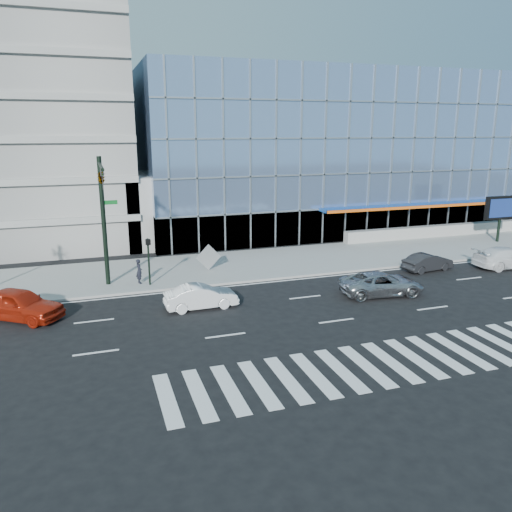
{
  "coord_description": "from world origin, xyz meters",
  "views": [
    {
      "loc": [
        -11.77,
        -25.77,
        9.69
      ],
      "look_at": [
        -2.07,
        3.0,
        1.98
      ],
      "focal_mm": 35.0,
      "sensor_mm": 36.0,
      "label": 1
    }
  ],
  "objects_px": {
    "traffic_signal": "(102,192)",
    "red_sedan": "(18,304)",
    "tilted_panel": "(208,257)",
    "white_sedan": "(201,297)",
    "pedestrian": "(139,271)",
    "silver_suv": "(382,284)",
    "white_suv": "(508,258)",
    "dark_sedan": "(428,262)",
    "ped_signal_post": "(149,254)",
    "marquee_sign": "(501,209)"
  },
  "relations": [
    {
      "from": "ped_signal_post",
      "to": "white_sedan",
      "type": "relative_size",
      "value": 0.74
    },
    {
      "from": "dark_sedan",
      "to": "white_sedan",
      "type": "bearing_deg",
      "value": 90.23
    },
    {
      "from": "ped_signal_post",
      "to": "marquee_sign",
      "type": "xyz_separation_m",
      "value": [
        30.5,
        3.05,
        0.93
      ]
    },
    {
      "from": "silver_suv",
      "to": "white_suv",
      "type": "relative_size",
      "value": 0.98
    },
    {
      "from": "white_suv",
      "to": "pedestrian",
      "type": "xyz_separation_m",
      "value": [
        -25.63,
        4.13,
        0.2
      ]
    },
    {
      "from": "traffic_signal",
      "to": "marquee_sign",
      "type": "bearing_deg",
      "value": 5.92
    },
    {
      "from": "white_sedan",
      "to": "traffic_signal",
      "type": "bearing_deg",
      "value": 45.64
    },
    {
      "from": "silver_suv",
      "to": "dark_sedan",
      "type": "relative_size",
      "value": 1.34
    },
    {
      "from": "white_sedan",
      "to": "tilted_panel",
      "type": "bearing_deg",
      "value": -18.12
    },
    {
      "from": "marquee_sign",
      "to": "pedestrian",
      "type": "distance_m",
      "value": 31.26
    },
    {
      "from": "marquee_sign",
      "to": "red_sedan",
      "type": "xyz_separation_m",
      "value": [
        -37.69,
        -6.42,
        -2.25
      ]
    },
    {
      "from": "white_sedan",
      "to": "tilted_panel",
      "type": "height_order",
      "value": "tilted_panel"
    },
    {
      "from": "marquee_sign",
      "to": "tilted_panel",
      "type": "distance_m",
      "value": 26.27
    },
    {
      "from": "marquee_sign",
      "to": "traffic_signal",
      "type": "bearing_deg",
      "value": -174.08
    },
    {
      "from": "ped_signal_post",
      "to": "red_sedan",
      "type": "bearing_deg",
      "value": -154.92
    },
    {
      "from": "tilted_panel",
      "to": "white_suv",
      "type": "bearing_deg",
      "value": -21.32
    },
    {
      "from": "white_suv",
      "to": "tilted_panel",
      "type": "distance_m",
      "value": 21.51
    },
    {
      "from": "red_sedan",
      "to": "tilted_panel",
      "type": "relative_size",
      "value": 3.7
    },
    {
      "from": "silver_suv",
      "to": "red_sedan",
      "type": "bearing_deg",
      "value": 90.01
    },
    {
      "from": "white_suv",
      "to": "dark_sedan",
      "type": "height_order",
      "value": "white_suv"
    },
    {
      "from": "silver_suv",
      "to": "dark_sedan",
      "type": "xyz_separation_m",
      "value": [
        6.0,
        3.56,
        -0.08
      ]
    },
    {
      "from": "white_suv",
      "to": "red_sedan",
      "type": "xyz_separation_m",
      "value": [
        -32.24,
        0.19,
        0.07
      ]
    },
    {
      "from": "white_suv",
      "to": "white_sedan",
      "type": "relative_size",
      "value": 1.27
    },
    {
      "from": "white_sedan",
      "to": "pedestrian",
      "type": "distance_m",
      "value": 6.05
    },
    {
      "from": "dark_sedan",
      "to": "tilted_panel",
      "type": "distance_m",
      "value": 15.44
    },
    {
      "from": "marquee_sign",
      "to": "dark_sedan",
      "type": "xyz_separation_m",
      "value": [
        -11.45,
        -5.48,
        -2.45
      ]
    },
    {
      "from": "marquee_sign",
      "to": "red_sedan",
      "type": "relative_size",
      "value": 0.83
    },
    {
      "from": "ped_signal_post",
      "to": "silver_suv",
      "type": "height_order",
      "value": "ped_signal_post"
    },
    {
      "from": "white_suv",
      "to": "red_sedan",
      "type": "height_order",
      "value": "red_sedan"
    },
    {
      "from": "white_suv",
      "to": "dark_sedan",
      "type": "bearing_deg",
      "value": 83.01
    },
    {
      "from": "marquee_sign",
      "to": "white_suv",
      "type": "relative_size",
      "value": 0.78
    },
    {
      "from": "white_suv",
      "to": "tilted_panel",
      "type": "xyz_separation_m",
      "value": [
        -20.72,
        5.75,
        0.32
      ]
    },
    {
      "from": "traffic_signal",
      "to": "red_sedan",
      "type": "distance_m",
      "value": 7.72
    },
    {
      "from": "dark_sedan",
      "to": "pedestrian",
      "type": "distance_m",
      "value": 19.86
    },
    {
      "from": "traffic_signal",
      "to": "tilted_panel",
      "type": "bearing_deg",
      "value": 20.62
    },
    {
      "from": "silver_suv",
      "to": "pedestrian",
      "type": "height_order",
      "value": "pedestrian"
    },
    {
      "from": "traffic_signal",
      "to": "silver_suv",
      "type": "xyz_separation_m",
      "value": [
        15.54,
        -5.62,
        -5.47
      ]
    },
    {
      "from": "silver_suv",
      "to": "white_suv",
      "type": "distance_m",
      "value": 12.24
    },
    {
      "from": "marquee_sign",
      "to": "white_sedan",
      "type": "distance_m",
      "value": 29.42
    },
    {
      "from": "dark_sedan",
      "to": "pedestrian",
      "type": "height_order",
      "value": "pedestrian"
    },
    {
      "from": "white_sedan",
      "to": "pedestrian",
      "type": "bearing_deg",
      "value": 26.39
    },
    {
      "from": "ped_signal_post",
      "to": "dark_sedan",
      "type": "distance_m",
      "value": 19.26
    },
    {
      "from": "traffic_signal",
      "to": "pedestrian",
      "type": "bearing_deg",
      "value": 26.29
    },
    {
      "from": "traffic_signal",
      "to": "marquee_sign",
      "type": "distance_m",
      "value": 33.32
    },
    {
      "from": "tilted_panel",
      "to": "traffic_signal",
      "type": "bearing_deg",
      "value": -165.18
    },
    {
      "from": "traffic_signal",
      "to": "dark_sedan",
      "type": "bearing_deg",
      "value": -5.46
    },
    {
      "from": "white_sedan",
      "to": "tilted_panel",
      "type": "xyz_separation_m",
      "value": [
        2.09,
        6.97,
        0.4
      ]
    },
    {
      "from": "ped_signal_post",
      "to": "marquee_sign",
      "type": "distance_m",
      "value": 30.67
    },
    {
      "from": "pedestrian",
      "to": "tilted_panel",
      "type": "relative_size",
      "value": 1.22
    },
    {
      "from": "dark_sedan",
      "to": "traffic_signal",
      "type": "bearing_deg",
      "value": 76.83
    }
  ]
}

